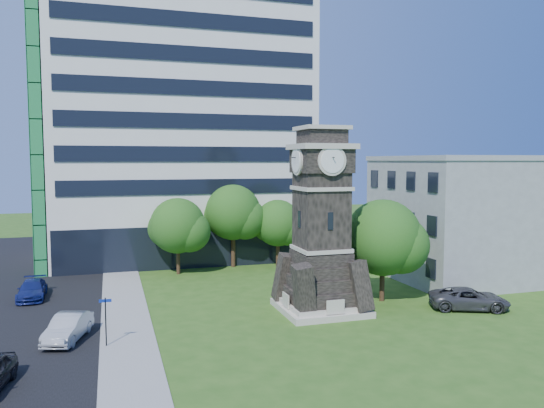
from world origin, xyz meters
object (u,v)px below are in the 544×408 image
object	(u,v)px
car_street_north	(32,290)
car_east_lot	(469,299)
car_street_mid	(68,328)
clock_tower	(321,232)
street_sign	(106,316)
park_bench	(332,307)

from	to	relation	value
car_street_north	car_east_lot	world-z (taller)	car_east_lot
car_street_mid	clock_tower	bearing A→B (deg)	20.85
car_street_north	car_east_lot	xyz separation A→B (m)	(28.55, -11.66, 0.06)
car_street_mid	car_street_north	xyz separation A→B (m)	(-3.15, 10.32, -0.06)
car_street_mid	street_sign	world-z (taller)	street_sign
clock_tower	car_east_lot	world-z (taller)	clock_tower
clock_tower	car_street_north	size ratio (longest dim) A/B	2.70
car_east_lot	park_bench	xyz separation A→B (m)	(-9.35, 1.52, -0.20)
car_street_north	car_east_lot	bearing A→B (deg)	-23.19
park_bench	car_street_mid	bearing A→B (deg)	-159.93
clock_tower	car_street_north	xyz separation A→B (m)	(-18.83, 9.05, -4.62)
car_street_north	park_bench	xyz separation A→B (m)	(19.21, -10.14, -0.13)
car_street_north	street_sign	xyz separation A→B (m)	(5.18, -12.05, 1.02)
clock_tower	car_street_mid	size ratio (longest dim) A/B	2.81
car_east_lot	car_street_north	bearing A→B (deg)	90.56
car_street_mid	park_bench	size ratio (longest dim) A/B	2.28
car_east_lot	park_bench	world-z (taller)	car_east_lot
car_street_mid	car_street_north	size ratio (longest dim) A/B	0.96
clock_tower	street_sign	world-z (taller)	clock_tower
clock_tower	car_east_lot	distance (m)	11.05
car_street_north	park_bench	world-z (taller)	car_street_north
car_street_mid	car_east_lot	world-z (taller)	car_east_lot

